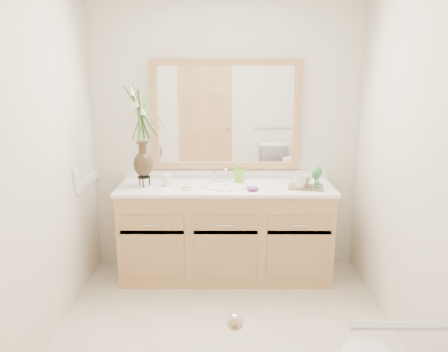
{
  "coord_description": "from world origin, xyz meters",
  "views": [
    {
      "loc": [
        -0.0,
        -2.6,
        1.82
      ],
      "look_at": [
        -0.01,
        0.65,
        1.01
      ],
      "focal_mm": 35.0,
      "sensor_mm": 36.0,
      "label": 1
    }
  ],
  "objects_px": {
    "flower_vase": "(141,123)",
    "tray": "(306,187)",
    "tumbler": "(167,180)",
    "soap_bottle": "(239,174)"
  },
  "relations": [
    {
      "from": "flower_vase",
      "to": "tumbler",
      "type": "bearing_deg",
      "value": 1.89
    },
    {
      "from": "soap_bottle",
      "to": "tray",
      "type": "relative_size",
      "value": 0.51
    },
    {
      "from": "tray",
      "to": "tumbler",
      "type": "bearing_deg",
      "value": -171.21
    },
    {
      "from": "tumbler",
      "to": "soap_bottle",
      "type": "distance_m",
      "value": 0.64
    },
    {
      "from": "flower_vase",
      "to": "tumbler",
      "type": "distance_m",
      "value": 0.53
    },
    {
      "from": "soap_bottle",
      "to": "flower_vase",
      "type": "bearing_deg",
      "value": -150.96
    },
    {
      "from": "tumbler",
      "to": "soap_bottle",
      "type": "height_order",
      "value": "soap_bottle"
    },
    {
      "from": "tray",
      "to": "flower_vase",
      "type": "bearing_deg",
      "value": -170.45
    },
    {
      "from": "soap_bottle",
      "to": "tray",
      "type": "height_order",
      "value": "soap_bottle"
    },
    {
      "from": "flower_vase",
      "to": "tray",
      "type": "height_order",
      "value": "flower_vase"
    }
  ]
}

